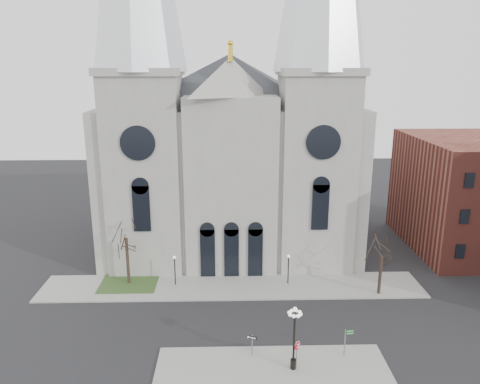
{
  "coord_description": "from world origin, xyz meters",
  "views": [
    {
      "loc": [
        -0.31,
        -33.98,
        22.77
      ],
      "look_at": [
        0.78,
        8.0,
        11.25
      ],
      "focal_mm": 35.0,
      "sensor_mm": 36.0,
      "label": 1
    }
  ],
  "objects_px": {
    "one_way_sign": "(252,341)",
    "stop_sign": "(297,348)",
    "street_name_sign": "(346,340)",
    "globe_lamp": "(294,330)"
  },
  "relations": [
    {
      "from": "one_way_sign",
      "to": "stop_sign",
      "type": "bearing_deg",
      "value": 0.65
    },
    {
      "from": "one_way_sign",
      "to": "street_name_sign",
      "type": "distance_m",
      "value": 7.49
    },
    {
      "from": "stop_sign",
      "to": "street_name_sign",
      "type": "distance_m",
      "value": 4.34
    },
    {
      "from": "globe_lamp",
      "to": "one_way_sign",
      "type": "height_order",
      "value": "globe_lamp"
    },
    {
      "from": "stop_sign",
      "to": "street_name_sign",
      "type": "xyz_separation_m",
      "value": [
        4.14,
        1.31,
        -0.21
      ]
    },
    {
      "from": "globe_lamp",
      "to": "stop_sign",
      "type": "bearing_deg",
      "value": 48.55
    },
    {
      "from": "one_way_sign",
      "to": "street_name_sign",
      "type": "relative_size",
      "value": 0.81
    },
    {
      "from": "stop_sign",
      "to": "one_way_sign",
      "type": "xyz_separation_m",
      "value": [
        -3.36,
        1.4,
        -0.28
      ]
    },
    {
      "from": "stop_sign",
      "to": "street_name_sign",
      "type": "bearing_deg",
      "value": -6.88
    },
    {
      "from": "stop_sign",
      "to": "globe_lamp",
      "type": "distance_m",
      "value": 1.79
    }
  ]
}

